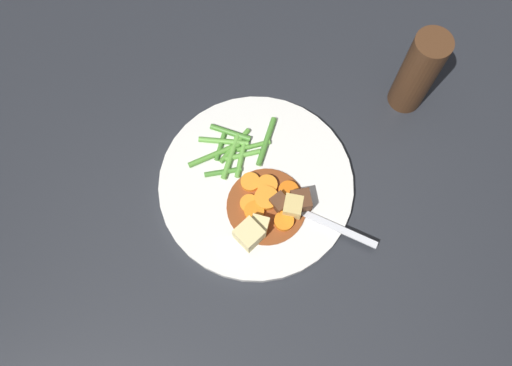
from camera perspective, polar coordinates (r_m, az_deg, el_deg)
The scene contains 28 objects.
ground_plane at distance 0.78m, azimuth 0.00°, elevation -0.35°, with size 3.00×3.00×0.00m, color #26282D.
dinner_plate at distance 0.78m, azimuth 0.00°, elevation -0.17°, with size 0.29×0.29×0.01m, color white.
stew_sauce at distance 0.76m, azimuth 1.13°, elevation -2.51°, with size 0.11×0.11×0.00m, color brown.
carrot_slice_0 at distance 0.76m, azimuth 1.12°, elevation -1.67°, with size 0.03×0.03×0.01m, color orange.
carrot_slice_1 at distance 0.75m, azimuth 3.02°, elevation -4.15°, with size 0.03×0.03×0.01m, color orange.
carrot_slice_2 at distance 0.76m, azimuth 1.20°, elevation -0.27°, with size 0.03×0.03×0.01m, color orange.
carrot_slice_3 at distance 0.75m, azimuth -0.20°, elevation -3.11°, with size 0.03×0.03×0.01m, color orange.
carrot_slice_4 at distance 0.76m, azimuth 3.51°, elevation -0.87°, with size 0.03×0.03×0.01m, color orange.
carrot_slice_5 at distance 0.76m, azimuth -0.72°, elevation -2.25°, with size 0.03×0.03×0.01m, color orange.
carrot_slice_6 at distance 0.77m, azimuth -0.64°, elevation 0.43°, with size 0.03×0.03×0.01m, color orange.
potato_chunk_0 at distance 0.75m, azimuth 3.99°, elevation -2.56°, with size 0.03×0.03×0.03m, color #DBBC6B.
potato_chunk_1 at distance 0.74m, azimuth 0.55°, elevation -4.62°, with size 0.02×0.02×0.02m, color #EAD68C.
potato_chunk_2 at distance 0.73m, azimuth -0.76°, elevation -5.57°, with size 0.03×0.03×0.03m, color #EAD68C.
meat_chunk_0 at distance 0.75m, azimuth 2.56°, elevation -2.14°, with size 0.02×0.02×0.02m, color #56331E.
meat_chunk_1 at distance 0.75m, azimuth 4.85°, elevation -1.94°, with size 0.03×0.03×0.03m, color #56331E.
green_bean_0 at distance 0.78m, azimuth -1.46°, elevation 3.02°, with size 0.01×0.01×0.05m, color #66AD42.
green_bean_1 at distance 0.80m, azimuth -2.77°, elevation 5.44°, with size 0.01×0.01×0.06m, color #4C8E33.
green_bean_2 at distance 0.79m, azimuth -4.55°, elevation 3.05°, with size 0.01×0.01×0.08m, color #599E38.
green_bean_3 at distance 0.77m, azimuth -3.58°, elevation 1.20°, with size 0.01×0.01×0.05m, color #4C8E33.
green_bean_4 at distance 0.79m, azimuth -3.50°, elevation 4.50°, with size 0.01×0.01×0.08m, color #66AD42.
green_bean_5 at distance 0.79m, azimuth -3.81°, elevation 4.14°, with size 0.01×0.01×0.05m, color #4C8E33.
green_bean_6 at distance 0.79m, azimuth 1.13°, elevation 4.51°, with size 0.01×0.01×0.08m, color #4C8E33.
green_bean_7 at distance 0.79m, azimuth 0.03°, elevation 4.04°, with size 0.01×0.01×0.05m, color #599E38.
green_bean_8 at distance 0.78m, azimuth -2.72°, elevation 2.90°, with size 0.01×0.01×0.07m, color #66AD42.
green_bean_9 at distance 0.78m, azimuth -1.66°, elevation 2.46°, with size 0.01×0.01×0.05m, color #66AD42.
green_bean_10 at distance 0.79m, azimuth -2.31°, elevation 4.05°, with size 0.01×0.01×0.07m, color #599E38.
fork at distance 0.76m, azimuth 6.40°, elevation -3.80°, with size 0.10×0.16×0.00m.
pepper_mill at distance 0.81m, azimuth 17.06°, elevation 11.29°, with size 0.05×0.05×0.15m, color #4C2D19.
Camera 1 is at (0.26, -0.02, 0.74)m, focal length 37.12 mm.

